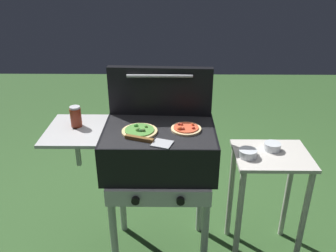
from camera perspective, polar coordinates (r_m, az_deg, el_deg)
name	(u,v)px	position (r m, az deg, el deg)	size (l,w,h in m)	color
ground_plane	(161,248)	(2.51, -1.21, -19.35)	(8.00, 8.00, 0.00)	#38602D
grill	(157,152)	(2.04, -1.80, -4.20)	(0.96, 0.53, 0.90)	black
grill_lid_open	(160,91)	(2.12, -1.29, 5.72)	(0.63, 0.09, 0.30)	black
pizza_veggie	(140,131)	(1.94, -4.66, -0.78)	(0.20, 0.20, 0.03)	#E0C17F
pizza_pepperoni	(186,128)	(1.97, 2.93, -0.40)	(0.17, 0.17, 0.04)	beige
sauce_jar	(76,117)	(2.06, -14.82, 1.49)	(0.06, 0.06, 0.12)	maroon
spatula	(149,141)	(1.84, -3.18, -2.40)	(0.26, 0.14, 0.02)	#B7BABF
prep_table	(268,184)	(2.24, 15.98, -9.07)	(0.44, 0.36, 0.74)	beige
topping_bowl_near	(248,154)	(2.06, 12.88, -4.40)	(0.10, 0.10, 0.04)	silver
topping_bowl_far	(272,147)	(2.17, 16.66, -3.27)	(0.10, 0.10, 0.04)	silver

